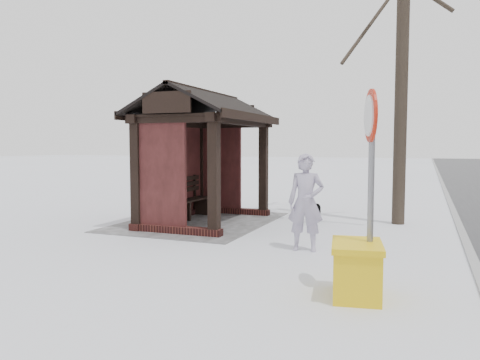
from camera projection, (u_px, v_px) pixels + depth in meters
name	position (u px, v px, depth m)	size (l,w,h in m)	color
ground	(206.00, 223.00, 11.00)	(120.00, 120.00, 0.00)	silver
kerb	(465.00, 240.00, 8.97)	(120.00, 0.15, 0.06)	gray
trampled_patch	(199.00, 222.00, 11.07)	(4.20, 3.20, 0.02)	gray
bus_shelter	(200.00, 130.00, 10.90)	(3.60, 2.40, 3.09)	#3C1716
pedestrian	(306.00, 202.00, 8.03)	(0.61, 0.40, 1.68)	#A298B3
dog	(312.00, 210.00, 11.11)	(0.30, 0.65, 0.55)	black
grit_bin	(357.00, 269.00, 5.59)	(0.94, 0.72, 0.66)	yellow
road_sign	(370.00, 149.00, 5.56)	(0.61, 0.22, 2.48)	slate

